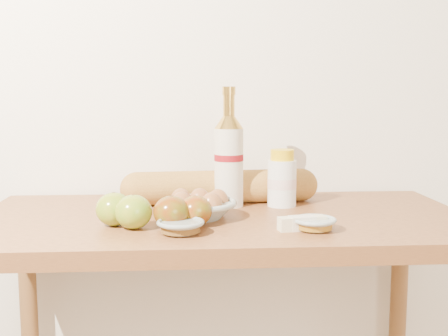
{
  "coord_description": "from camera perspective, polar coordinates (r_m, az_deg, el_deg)",
  "views": [
    {
      "loc": [
        -0.09,
        -0.16,
        1.2
      ],
      "look_at": [
        0.0,
        1.15,
        1.02
      ],
      "focal_mm": 45.0,
      "sensor_mm": 36.0,
      "label": 1
    }
  ],
  "objects": [
    {
      "name": "apple_extra",
      "position": [
        1.25,
        -9.18,
        -4.42
      ],
      "size": [
        0.1,
        0.1,
        0.08
      ],
      "rotation": [
        0.0,
        0.0,
        -0.3
      ],
      "color": "olive",
      "rests_on": "table"
    },
    {
      "name": "bourbon_bottle",
      "position": [
        1.46,
        0.49,
        1.0
      ],
      "size": [
        0.08,
        0.08,
        0.31
      ],
      "rotation": [
        0.0,
        0.0,
        0.03
      ],
      "color": "beige",
      "rests_on": "table"
    },
    {
      "name": "sugar_bowl",
      "position": [
        1.2,
        -4.43,
        -5.95
      ],
      "size": [
        0.13,
        0.13,
        0.03
      ],
      "rotation": [
        0.0,
        0.0,
        -0.4
      ],
      "color": "gray",
      "rests_on": "table"
    },
    {
      "name": "back_wall",
      "position": [
        1.68,
        -0.84,
        11.19
      ],
      "size": [
        3.5,
        0.02,
        2.6
      ],
      "primitive_type": "cube",
      "color": "white",
      "rests_on": "ground"
    },
    {
      "name": "baguette",
      "position": [
        1.51,
        -0.32,
        -1.93
      ],
      "size": [
        0.54,
        0.13,
        0.09
      ],
      "rotation": [
        0.0,
        0.0,
        0.08
      ],
      "color": "#B68137",
      "rests_on": "table"
    },
    {
      "name": "cream_bottle",
      "position": [
        1.48,
        5.9,
        -1.22
      ],
      "size": [
        0.09,
        0.09,
        0.15
      ],
      "rotation": [
        0.0,
        0.0,
        -0.21
      ],
      "color": "silver",
      "rests_on": "table"
    },
    {
      "name": "egg_bowl",
      "position": [
        1.34,
        -2.67,
        -3.92
      ],
      "size": [
        0.22,
        0.22,
        0.07
      ],
      "rotation": [
        0.0,
        0.0,
        -0.17
      ],
      "color": "#95A39D",
      "rests_on": "table"
    },
    {
      "name": "apple_redgreen_front",
      "position": [
        1.24,
        -5.37,
        -4.49
      ],
      "size": [
        0.09,
        0.09,
        0.07
      ],
      "rotation": [
        0.0,
        0.0,
        -0.08
      ],
      "color": "maroon",
      "rests_on": "table"
    },
    {
      "name": "table",
      "position": [
        1.41,
        -0.08,
        -9.69
      ],
      "size": [
        1.2,
        0.6,
        0.9
      ],
      "color": "brown",
      "rests_on": "ground"
    },
    {
      "name": "apple_redgreen_right",
      "position": [
        1.26,
        -2.92,
        -4.36
      ],
      "size": [
        0.09,
        0.09,
        0.07
      ],
      "rotation": [
        0.0,
        0.0,
        0.16
      ],
      "color": "#990809",
      "rests_on": "table"
    },
    {
      "name": "butter_stick",
      "position": [
        1.24,
        7.94,
        -5.58
      ],
      "size": [
        0.11,
        0.05,
        0.03
      ],
      "rotation": [
        0.0,
        0.0,
        0.18
      ],
      "color": "beige",
      "rests_on": "table"
    },
    {
      "name": "apple_yellowgreen",
      "position": [
        1.28,
        -11.1,
        -4.12
      ],
      "size": [
        0.1,
        0.1,
        0.08
      ],
      "rotation": [
        0.0,
        0.0,
        -0.3
      ],
      "color": "olive",
      "rests_on": "table"
    },
    {
      "name": "syrup_bowl",
      "position": [
        1.24,
        9.16,
        -5.6
      ],
      "size": [
        0.11,
        0.11,
        0.03
      ],
      "rotation": [
        0.0,
        0.0,
        0.22
      ],
      "color": "#95A29E",
      "rests_on": "table"
    }
  ]
}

